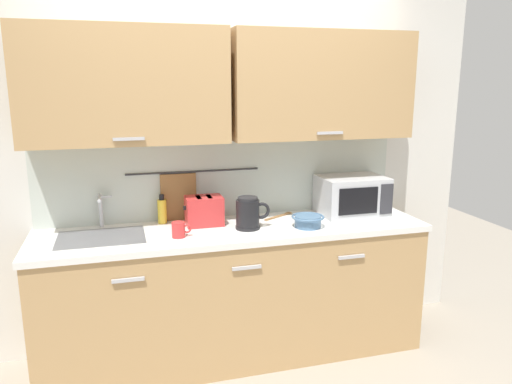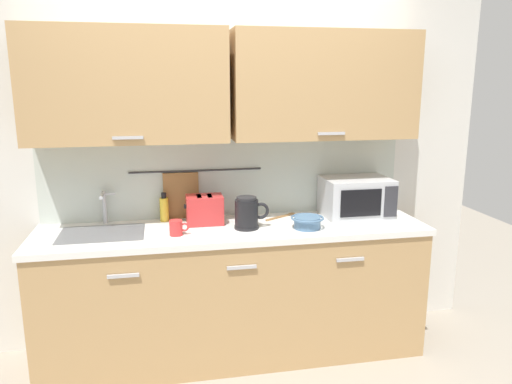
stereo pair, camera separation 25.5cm
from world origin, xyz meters
The scene contains 12 objects.
ground centered at (0.00, 0.00, 0.00)m, with size 8.00×8.00×0.00m, color #9E9384.
counter_unit centered at (-0.01, 0.30, 0.46)m, with size 2.53×0.64×0.90m.
back_wall_assembly centered at (0.00, 0.53, 1.52)m, with size 3.70×0.41×2.50m.
sink_faucet centered at (-0.83, 0.53, 1.04)m, with size 0.09×0.17×0.22m.
microwave centered at (0.88, 0.41, 1.04)m, with size 0.46×0.35×0.27m.
electric_kettle centered at (0.08, 0.25, 1.00)m, with size 0.23×0.16×0.21m.
dish_soap_bottle centered at (-0.44, 0.53, 0.99)m, with size 0.06×0.06×0.20m.
mug_near_sink centered at (-0.37, 0.19, 0.95)m, with size 0.12×0.08×0.09m.
mixing_bowl centered at (0.46, 0.18, 0.94)m, with size 0.21×0.21×0.08m.
toaster centered at (-0.18, 0.41, 1.00)m, with size 0.26×0.17×0.19m.
mug_by_kettle centered at (0.09, 0.46, 0.95)m, with size 0.12×0.08×0.09m.
wooden_spoon centered at (0.39, 0.48, 0.91)m, with size 0.25×0.17×0.01m.
Camera 1 is at (-0.70, -2.68, 1.83)m, focal length 34.46 mm.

